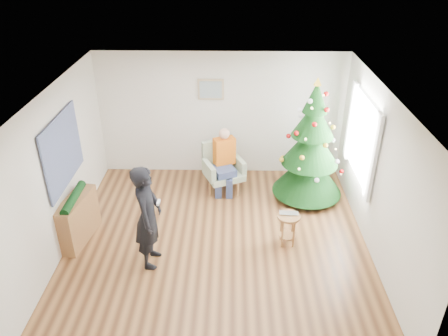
{
  "coord_description": "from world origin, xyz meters",
  "views": [
    {
      "loc": [
        0.23,
        -5.85,
        4.65
      ],
      "look_at": [
        0.1,
        0.6,
        1.1
      ],
      "focal_mm": 35.0,
      "sensor_mm": 36.0,
      "label": 1
    }
  ],
  "objects_px": {
    "standing_man": "(148,217)",
    "console": "(78,219)",
    "stool": "(288,229)",
    "christmas_tree": "(311,147)",
    "armchair": "(223,173)"
  },
  "relations": [
    {
      "from": "standing_man",
      "to": "christmas_tree",
      "type": "bearing_deg",
      "value": -52.18
    },
    {
      "from": "stool",
      "to": "christmas_tree",
      "type": "bearing_deg",
      "value": 70.18
    },
    {
      "from": "christmas_tree",
      "to": "stool",
      "type": "height_order",
      "value": "christmas_tree"
    },
    {
      "from": "stool",
      "to": "console",
      "type": "relative_size",
      "value": 0.57
    },
    {
      "from": "christmas_tree",
      "to": "standing_man",
      "type": "relative_size",
      "value": 1.42
    },
    {
      "from": "christmas_tree",
      "to": "standing_man",
      "type": "height_order",
      "value": "christmas_tree"
    },
    {
      "from": "stool",
      "to": "console",
      "type": "xyz_separation_m",
      "value": [
        -3.5,
        0.06,
        0.11
      ]
    },
    {
      "from": "christmas_tree",
      "to": "standing_man",
      "type": "bearing_deg",
      "value": -144.03
    },
    {
      "from": "armchair",
      "to": "standing_man",
      "type": "distance_m",
      "value": 2.53
    },
    {
      "from": "standing_man",
      "to": "console",
      "type": "bearing_deg",
      "value": 69.17
    },
    {
      "from": "stool",
      "to": "console",
      "type": "distance_m",
      "value": 3.5
    },
    {
      "from": "armchair",
      "to": "console",
      "type": "xyz_separation_m",
      "value": [
        -2.39,
        -1.69,
        0.04
      ]
    },
    {
      "from": "christmas_tree",
      "to": "armchair",
      "type": "relative_size",
      "value": 2.44
    },
    {
      "from": "console",
      "to": "armchair",
      "type": "bearing_deg",
      "value": 44.27
    },
    {
      "from": "stool",
      "to": "standing_man",
      "type": "xyz_separation_m",
      "value": [
        -2.18,
        -0.49,
        0.56
      ]
    }
  ]
}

